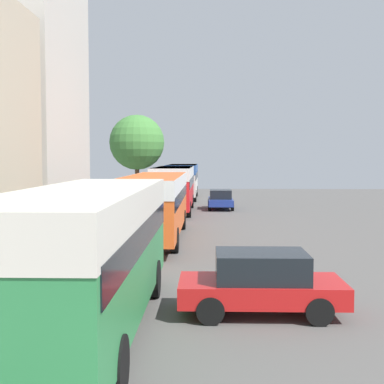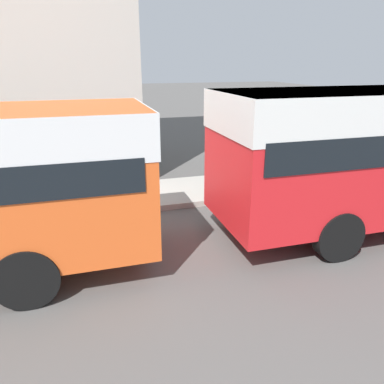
{
  "view_description": "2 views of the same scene",
  "coord_description": "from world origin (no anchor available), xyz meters",
  "views": [
    {
      "loc": [
        0.5,
        -3.62,
        3.75
      ],
      "look_at": [
        -0.28,
        24.25,
        1.94
      ],
      "focal_mm": 50.0,
      "sensor_mm": 36.0,
      "label": 1
    },
    {
      "loc": [
        4.74,
        25.05,
        3.65
      ],
      "look_at": [
        -0.72,
        26.68,
        1.64
      ],
      "focal_mm": 35.0,
      "sensor_mm": 36.0,
      "label": 2
    }
  ],
  "objects": []
}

